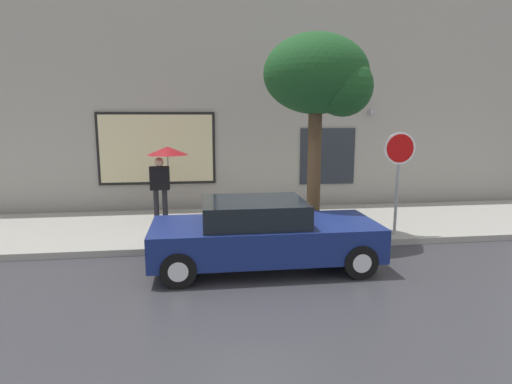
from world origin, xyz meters
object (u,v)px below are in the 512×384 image
street_tree (322,79)px  stop_sign (399,163)px  fire_hydrant (234,218)px  parked_car (262,234)px  pedestrian_with_umbrella (165,161)px

street_tree → stop_sign: street_tree is taller
stop_sign → fire_hydrant: bearing=168.7°
parked_car → street_tree: bearing=45.5°
fire_hydrant → pedestrian_with_umbrella: bearing=142.6°
street_tree → stop_sign: 2.67m
parked_car → fire_hydrant: size_ratio=6.12×
pedestrian_with_umbrella → street_tree: (3.68, -1.86, 2.01)m
parked_car → street_tree: (1.59, 1.62, 3.12)m
fire_hydrant → street_tree: street_tree is taller
parked_car → pedestrian_with_umbrella: pedestrian_with_umbrella is taller
stop_sign → pedestrian_with_umbrella: bearing=159.4°
pedestrian_with_umbrella → stop_sign: stop_sign is taller
fire_hydrant → stop_sign: (3.82, -0.77, 1.39)m
pedestrian_with_umbrella → stop_sign: size_ratio=0.83×
pedestrian_with_umbrella → stop_sign: (5.54, -2.08, 0.10)m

